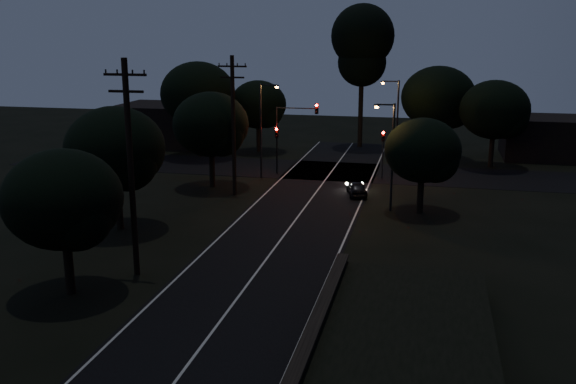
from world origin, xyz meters
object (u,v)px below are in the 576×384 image
at_px(utility_pole_far, 233,124).
at_px(signal_mast, 296,125).
at_px(streetlight_b, 395,118).
at_px(streetlight_c, 390,149).
at_px(utility_pole_mid, 131,166).
at_px(car, 357,188).
at_px(signal_right, 383,146).
at_px(tall_pine, 362,45).
at_px(streetlight_a, 263,124).
at_px(signal_left, 277,142).

xyz_separation_m(utility_pole_far, signal_mast, (3.09, 7.99, -1.15)).
xyz_separation_m(streetlight_b, streetlight_c, (0.52, -14.00, -0.29)).
relative_size(utility_pole_mid, car, 3.36).
relative_size(signal_right, car, 1.25).
relative_size(utility_pole_far, tall_pine, 0.70).
height_order(signal_mast, streetlight_a, streetlight_a).
relative_size(tall_pine, signal_mast, 2.40).
xyz_separation_m(utility_pole_mid, utility_pole_far, (0.00, 17.00, -0.25)).
distance_m(tall_pine, car, 23.71).
xyz_separation_m(streetlight_c, car, (-2.63, 3.74, -3.79)).
relative_size(utility_pole_far, signal_left, 2.56).
height_order(utility_pole_mid, signal_mast, utility_pole_mid).
height_order(utility_pole_mid, car, utility_pole_mid).
height_order(utility_pole_mid, streetlight_b, utility_pole_mid).
distance_m(streetlight_a, car, 10.35).
bearing_deg(streetlight_c, signal_mast, 131.19).
distance_m(signal_left, car, 10.25).
height_order(streetlight_b, car, streetlight_b).
xyz_separation_m(streetlight_a, streetlight_b, (10.61, 6.00, 0.00)).
xyz_separation_m(tall_pine, streetlight_a, (-6.31, -17.00, -6.18)).
xyz_separation_m(utility_pole_mid, streetlight_b, (11.31, 29.00, -1.10)).
bearing_deg(tall_pine, utility_pole_mid, -99.93).
bearing_deg(signal_right, streetlight_c, -82.98).
xyz_separation_m(utility_pole_mid, streetlight_c, (11.83, 15.00, -1.39)).
distance_m(streetlight_a, streetlight_c, 13.72).
distance_m(utility_pole_mid, signal_left, 25.19).
bearing_deg(signal_mast, streetlight_b, 25.99).
bearing_deg(streetlight_a, tall_pine, 69.64).
distance_m(signal_right, streetlight_b, 4.45).
relative_size(signal_right, streetlight_c, 0.55).
height_order(tall_pine, signal_right, tall_pine).
relative_size(utility_pole_mid, streetlight_a, 1.38).
height_order(utility_pole_mid, utility_pole_far, utility_pole_mid).
xyz_separation_m(tall_pine, streetlight_b, (4.31, -11.00, -6.18)).
relative_size(utility_pole_mid, streetlight_c, 1.47).
bearing_deg(streetlight_a, utility_pole_far, -96.59).
relative_size(tall_pine, streetlight_a, 1.88).
distance_m(utility_pole_mid, tall_pine, 40.92).
height_order(utility_pole_far, streetlight_b, utility_pole_far).
bearing_deg(signal_left, streetlight_b, 22.05).
bearing_deg(streetlight_a, signal_mast, 39.77).
bearing_deg(streetlight_b, utility_pole_mid, -111.30).
relative_size(signal_right, streetlight_a, 0.51).
bearing_deg(utility_pole_far, tall_pine, 73.07).
bearing_deg(streetlight_a, utility_pole_mid, -91.73).
bearing_deg(signal_right, streetlight_b, 80.00).
bearing_deg(utility_pole_mid, utility_pole_far, 90.00).
bearing_deg(streetlight_a, signal_right, 11.34).
distance_m(signal_left, streetlight_c, 14.52).
bearing_deg(streetlight_b, signal_right, -100.00).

